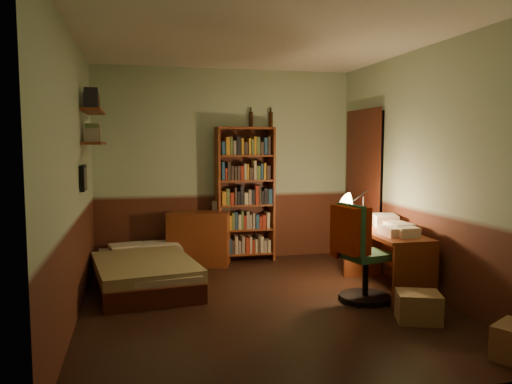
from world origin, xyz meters
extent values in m
cube|color=black|center=(0.00, 0.00, -0.01)|extent=(3.50, 4.00, 0.02)
cube|color=silver|center=(0.00, 0.00, 2.61)|extent=(3.50, 4.00, 0.02)
cube|color=#A0BB98|center=(0.00, 2.01, 1.30)|extent=(3.50, 0.02, 2.60)
cube|color=#A0BB98|center=(-1.76, 0.00, 1.30)|extent=(0.02, 4.00, 2.60)
cube|color=#A0BB98|center=(1.76, 0.00, 1.30)|extent=(0.02, 4.00, 2.60)
cube|color=#A0BB98|center=(0.00, -2.01, 1.30)|extent=(3.50, 0.02, 2.60)
cube|color=black|center=(1.72, 1.30, 1.00)|extent=(0.06, 0.90, 2.00)
cube|color=#3D170E|center=(1.69, 1.30, 1.00)|extent=(0.02, 0.98, 2.08)
cube|color=#627A46|center=(-1.13, 0.97, 0.27)|extent=(1.16, 1.92, 0.54)
cube|color=maroon|center=(-0.41, 1.77, 0.35)|extent=(0.87, 0.61, 0.70)
cube|color=#B2B2B7|center=(-0.08, 1.89, 0.77)|extent=(0.29, 0.26, 0.13)
cube|color=maroon|center=(0.23, 1.85, 0.91)|extent=(0.79, 0.30, 1.82)
cylinder|color=black|center=(0.34, 1.96, 1.92)|extent=(0.06, 0.06, 0.21)
cylinder|color=black|center=(0.62, 1.96, 1.92)|extent=(0.07, 0.07, 0.21)
cube|color=maroon|center=(1.44, 0.14, 0.32)|extent=(0.53, 1.22, 0.65)
cube|color=silver|center=(1.58, 0.45, 0.72)|extent=(0.34, 0.40, 0.14)
cone|color=black|center=(1.31, 0.48, 0.91)|extent=(0.20, 0.20, 0.53)
cube|color=#2D5E38|center=(1.05, -0.15, 0.52)|extent=(0.61, 0.56, 1.03)
cube|color=#9E2600|center=(0.79, 0.08, 1.27)|extent=(0.24, 0.41, 0.46)
cube|color=maroon|center=(-1.64, 1.10, 1.60)|extent=(0.20, 0.90, 0.03)
cube|color=maroon|center=(-1.64, 1.10, 1.95)|extent=(0.20, 0.90, 0.03)
cube|color=black|center=(-1.72, 0.60, 1.25)|extent=(0.04, 0.32, 0.26)
cube|color=olive|center=(1.25, -0.82, 0.13)|extent=(0.46, 0.42, 0.27)
camera|label=1|loc=(-1.20, -4.72, 1.60)|focal=35.00mm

